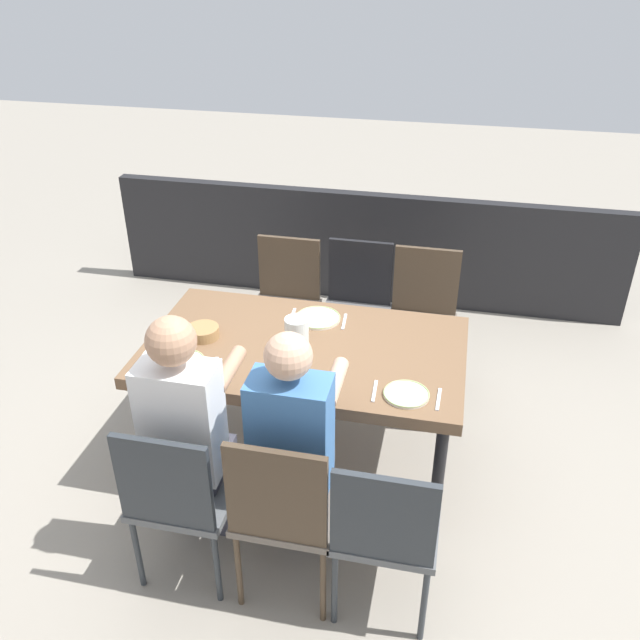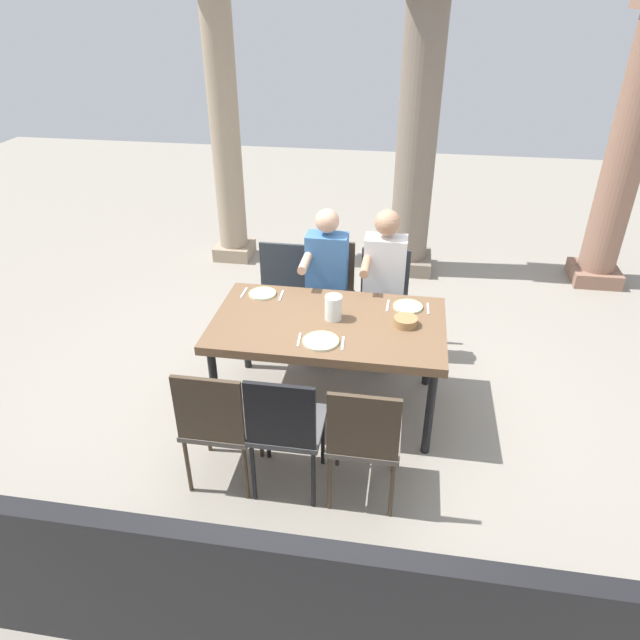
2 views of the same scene
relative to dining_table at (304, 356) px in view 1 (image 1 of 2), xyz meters
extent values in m
plane|color=gray|center=(0.00, 0.00, -0.70)|extent=(16.00, 16.00, 0.00)
cube|color=brown|center=(0.00, 0.00, 0.03)|extent=(1.67, 0.97, 0.07)
cylinder|color=black|center=(-0.76, 0.41, -0.35)|extent=(0.06, 0.06, 0.70)
cylinder|color=black|center=(0.76, 0.41, -0.35)|extent=(0.06, 0.06, 0.70)
cylinder|color=black|center=(-0.76, -0.41, -0.35)|extent=(0.06, 0.06, 0.70)
cylinder|color=black|center=(0.76, -0.41, -0.35)|extent=(0.06, 0.06, 0.70)
cube|color=#5B5E61|center=(-0.56, 0.83, -0.24)|extent=(0.44, 0.44, 0.04)
cube|color=#2D3338|center=(-0.56, 1.03, -0.02)|extent=(0.42, 0.03, 0.44)
cylinder|color=#2D3338|center=(-0.75, 0.64, -0.48)|extent=(0.03, 0.03, 0.44)
cylinder|color=#2D3338|center=(-0.37, 0.64, -0.48)|extent=(0.03, 0.03, 0.44)
cylinder|color=#2D3338|center=(-0.75, 1.02, -0.48)|extent=(0.03, 0.03, 0.44)
cylinder|color=#2D3338|center=(-0.37, 1.02, -0.48)|extent=(0.03, 0.03, 0.44)
cube|color=#6A6158|center=(-0.56, -0.83, -0.24)|extent=(0.44, 0.44, 0.04)
cube|color=#473828|center=(-0.56, -1.03, -0.01)|extent=(0.42, 0.03, 0.47)
cylinder|color=#473828|center=(-0.37, -0.64, -0.48)|extent=(0.03, 0.03, 0.44)
cylinder|color=#473828|center=(-0.75, -0.64, -0.48)|extent=(0.03, 0.03, 0.44)
cylinder|color=#473828|center=(-0.37, -1.02, -0.48)|extent=(0.03, 0.03, 0.44)
cylinder|color=#473828|center=(-0.75, -1.02, -0.48)|extent=(0.03, 0.03, 0.44)
cube|color=#6A6158|center=(-0.13, 0.83, -0.23)|extent=(0.44, 0.44, 0.04)
cube|color=#473828|center=(-0.13, 1.03, 0.01)|extent=(0.42, 0.03, 0.48)
cylinder|color=#473828|center=(-0.32, 0.64, -0.48)|extent=(0.03, 0.03, 0.45)
cylinder|color=#473828|center=(0.06, 0.64, -0.48)|extent=(0.03, 0.03, 0.45)
cylinder|color=#473828|center=(-0.32, 1.02, -0.48)|extent=(0.03, 0.03, 0.45)
cylinder|color=#473828|center=(0.06, 1.02, -0.48)|extent=(0.03, 0.03, 0.45)
cube|color=#4F4F50|center=(-0.13, -0.83, -0.22)|extent=(0.44, 0.44, 0.04)
cube|color=black|center=(-0.13, -1.03, 0.01)|extent=(0.42, 0.03, 0.46)
cylinder|color=black|center=(0.06, -0.64, -0.47)|extent=(0.03, 0.03, 0.46)
cylinder|color=black|center=(-0.32, -0.64, -0.47)|extent=(0.03, 0.03, 0.46)
cylinder|color=black|center=(0.06, -1.02, -0.47)|extent=(0.03, 0.03, 0.46)
cylinder|color=black|center=(-0.32, -1.02, -0.47)|extent=(0.03, 0.03, 0.46)
cube|color=#5B5E61|center=(0.35, 0.83, -0.26)|extent=(0.44, 0.44, 0.04)
cube|color=#2D3338|center=(0.35, 1.03, -0.02)|extent=(0.42, 0.03, 0.47)
cylinder|color=#2D3338|center=(0.16, 0.64, -0.49)|extent=(0.03, 0.03, 0.43)
cylinder|color=#2D3338|center=(0.54, 0.64, -0.49)|extent=(0.03, 0.03, 0.43)
cylinder|color=#2D3338|center=(0.16, 1.02, -0.49)|extent=(0.03, 0.03, 0.43)
cylinder|color=#2D3338|center=(0.54, 1.02, -0.49)|extent=(0.03, 0.03, 0.43)
cube|color=#6A6158|center=(0.35, -0.83, -0.24)|extent=(0.44, 0.44, 0.04)
cube|color=#473828|center=(0.35, -1.03, -0.01)|extent=(0.42, 0.03, 0.45)
cylinder|color=#473828|center=(0.54, -0.64, -0.48)|extent=(0.03, 0.03, 0.44)
cylinder|color=#473828|center=(0.16, -0.64, -0.48)|extent=(0.03, 0.03, 0.44)
cylinder|color=#473828|center=(0.54, -1.02, -0.48)|extent=(0.03, 0.03, 0.44)
cylinder|color=#473828|center=(0.16, -1.02, -0.48)|extent=(0.03, 0.03, 0.44)
cube|color=#3F3F4C|center=(0.35, 0.60, -0.47)|extent=(0.24, 0.14, 0.46)
cube|color=#3F3F4C|center=(0.35, 0.69, -0.19)|extent=(0.28, 0.32, 0.10)
cube|color=white|center=(0.35, 0.80, 0.14)|extent=(0.34, 0.20, 0.55)
sphere|color=tan|center=(0.35, 0.80, 0.54)|extent=(0.21, 0.21, 0.21)
cylinder|color=tan|center=(0.21, 0.56, 0.26)|extent=(0.07, 0.30, 0.07)
cube|color=#3F3F4C|center=(-0.13, 0.59, -0.47)|extent=(0.24, 0.14, 0.46)
cube|color=#3F3F4C|center=(-0.13, 0.68, -0.19)|extent=(0.28, 0.32, 0.10)
cube|color=#3F72B2|center=(-0.13, 0.79, 0.13)|extent=(0.34, 0.20, 0.55)
sphere|color=tan|center=(-0.13, 0.79, 0.53)|extent=(0.19, 0.19, 0.19)
cylinder|color=tan|center=(-0.27, 0.55, 0.25)|extent=(0.07, 0.30, 0.07)
cube|color=black|center=(0.00, -2.01, -0.25)|extent=(4.07, 0.10, 0.90)
cylinder|color=silver|center=(-0.57, 0.32, 0.07)|extent=(0.22, 0.22, 0.01)
torus|color=#A0BE77|center=(-0.57, 0.32, 0.08)|extent=(0.22, 0.22, 0.01)
cube|color=silver|center=(-0.72, 0.32, 0.07)|extent=(0.02, 0.17, 0.01)
cube|color=silver|center=(-0.42, 0.32, 0.07)|extent=(0.02, 0.17, 0.01)
cylinder|color=silver|center=(-0.01, -0.29, 0.07)|extent=(0.25, 0.25, 0.01)
torus|color=#A0BE77|center=(-0.01, -0.29, 0.08)|extent=(0.25, 0.25, 0.01)
cube|color=silver|center=(-0.16, -0.29, 0.07)|extent=(0.03, 0.17, 0.01)
cube|color=silver|center=(0.14, -0.29, 0.07)|extent=(0.03, 0.17, 0.01)
cylinder|color=silver|center=(0.56, 0.29, 0.07)|extent=(0.22, 0.22, 0.01)
torus|color=#A0BE77|center=(0.56, 0.29, 0.08)|extent=(0.22, 0.22, 0.01)
cube|color=silver|center=(0.41, 0.29, 0.07)|extent=(0.02, 0.17, 0.01)
cube|color=silver|center=(0.71, 0.29, 0.07)|extent=(0.02, 0.17, 0.01)
cylinder|color=white|center=(0.03, 0.04, 0.16)|extent=(0.12, 0.12, 0.18)
cylinder|color=#EFEAC6|center=(0.03, 0.04, 0.13)|extent=(0.11, 0.11, 0.12)
cylinder|color=#9E7547|center=(0.55, 0.03, 0.10)|extent=(0.17, 0.17, 0.06)
camera|label=1|loc=(-0.71, 2.88, 1.96)|focal=37.57mm
camera|label=2|loc=(0.50, -3.51, 2.16)|focal=32.12mm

